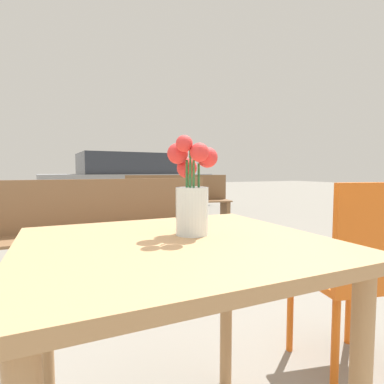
{
  "coord_description": "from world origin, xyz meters",
  "views": [
    {
      "loc": [
        -0.3,
        -0.75,
        0.92
      ],
      "look_at": [
        0.07,
        0.04,
        0.85
      ],
      "focal_mm": 28.0,
      "sensor_mm": 36.0,
      "label": 1
    }
  ],
  "objects_px": {
    "parked_car": "(126,181)",
    "flower_vase": "(192,194)",
    "table_front": "(176,282)",
    "bench_middle": "(178,200)",
    "bench_near": "(95,227)",
    "cafe_chair": "(358,268)"
  },
  "relations": [
    {
      "from": "parked_car",
      "to": "flower_vase",
      "type": "bearing_deg",
      "value": -101.35
    },
    {
      "from": "table_front",
      "to": "bench_middle",
      "type": "bearing_deg",
      "value": 67.3
    },
    {
      "from": "table_front",
      "to": "bench_near",
      "type": "distance_m",
      "value": 1.67
    },
    {
      "from": "flower_vase",
      "to": "bench_near",
      "type": "relative_size",
      "value": 0.14
    },
    {
      "from": "bench_middle",
      "to": "parked_car",
      "type": "height_order",
      "value": "parked_car"
    },
    {
      "from": "parked_car",
      "to": "table_front",
      "type": "bearing_deg",
      "value": -101.82
    },
    {
      "from": "flower_vase",
      "to": "cafe_chair",
      "type": "xyz_separation_m",
      "value": [
        0.81,
        0.04,
        -0.35
      ]
    },
    {
      "from": "bench_middle",
      "to": "parked_car",
      "type": "relative_size",
      "value": 0.4
    },
    {
      "from": "bench_near",
      "to": "bench_middle",
      "type": "bearing_deg",
      "value": 51.91
    },
    {
      "from": "cafe_chair",
      "to": "parked_car",
      "type": "bearing_deg",
      "value": 85.18
    },
    {
      "from": "table_front",
      "to": "cafe_chair",
      "type": "height_order",
      "value": "cafe_chair"
    },
    {
      "from": "table_front",
      "to": "parked_car",
      "type": "distance_m",
      "value": 7.13
    },
    {
      "from": "bench_near",
      "to": "bench_middle",
      "type": "distance_m",
      "value": 2.44
    },
    {
      "from": "flower_vase",
      "to": "cafe_chair",
      "type": "bearing_deg",
      "value": 2.79
    },
    {
      "from": "table_front",
      "to": "parked_car",
      "type": "xyz_separation_m",
      "value": [
        1.46,
        6.98,
        0.03
      ]
    },
    {
      "from": "table_front",
      "to": "cafe_chair",
      "type": "relative_size",
      "value": 0.94
    },
    {
      "from": "table_front",
      "to": "bench_middle",
      "type": "distance_m",
      "value": 3.89
    },
    {
      "from": "parked_car",
      "to": "bench_near",
      "type": "bearing_deg",
      "value": -105.4
    },
    {
      "from": "flower_vase",
      "to": "bench_middle",
      "type": "xyz_separation_m",
      "value": [
        1.43,
        3.53,
        -0.39
      ]
    },
    {
      "from": "cafe_chair",
      "to": "bench_middle",
      "type": "xyz_separation_m",
      "value": [
        0.62,
        3.5,
        -0.04
      ]
    },
    {
      "from": "flower_vase",
      "to": "bench_middle",
      "type": "bearing_deg",
      "value": 67.97
    },
    {
      "from": "cafe_chair",
      "to": "flower_vase",
      "type": "bearing_deg",
      "value": -177.21
    }
  ]
}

